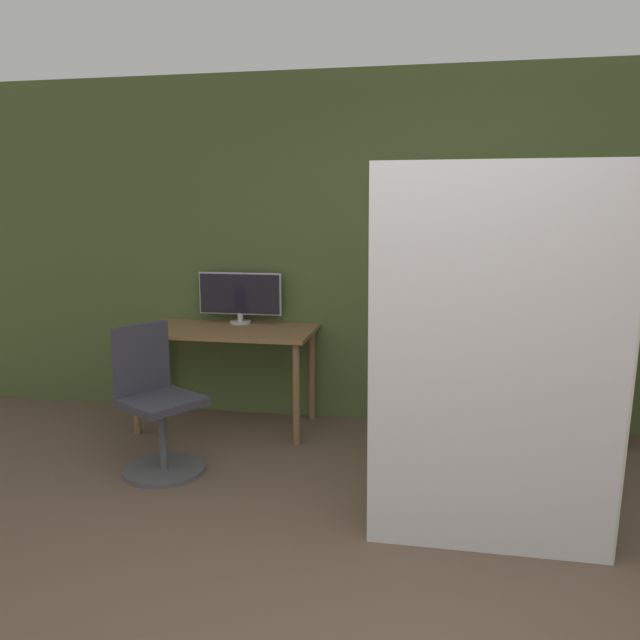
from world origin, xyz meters
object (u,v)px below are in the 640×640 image
at_px(bookshelf, 556,318).
at_px(mattress_far, 491,352).
at_px(office_chair, 157,412).
at_px(mattress_near, 496,366).
at_px(monitor, 240,295).

bearing_deg(bookshelf, mattress_far, -111.75).
height_order(office_chair, mattress_far, mattress_far).
bearing_deg(office_chair, mattress_near, -17.00).
height_order(bookshelf, mattress_near, mattress_near).
height_order(monitor, mattress_far, mattress_far).
xyz_separation_m(office_chair, mattress_near, (2.02, -0.62, 0.56)).
bearing_deg(mattress_far, office_chair, 170.81).
bearing_deg(mattress_near, office_chair, 163.00).
height_order(bookshelf, mattress_far, mattress_far).
xyz_separation_m(mattress_near, mattress_far, (0.00, 0.29, -0.00)).
xyz_separation_m(bookshelf, mattress_far, (-0.57, -1.42, 0.05)).
bearing_deg(monitor, mattress_far, -38.68).
height_order(office_chair, mattress_near, mattress_near).
bearing_deg(office_chair, mattress_far, -9.19).
bearing_deg(mattress_near, mattress_far, 90.00).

